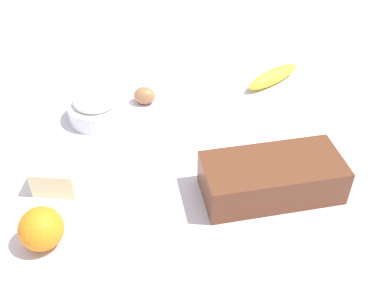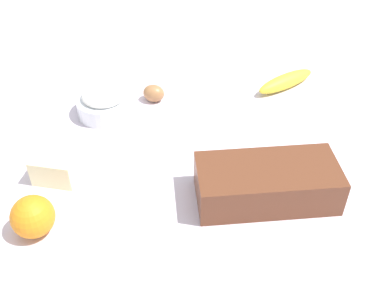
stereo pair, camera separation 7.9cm
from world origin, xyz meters
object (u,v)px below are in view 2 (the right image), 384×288
Objects in this scene: orange_fruit at (33,217)px; butter_block at (56,168)px; loaf_pan at (267,182)px; flour_bowl at (105,102)px; banana at (286,81)px; egg_near_butter at (154,93)px.

butter_block is at bearing -93.65° from orange_fruit.
loaf_pan is at bearing 171.69° from butter_block.
butter_block is at bearing 73.61° from flour_bowl.
banana is 2.34× the size of orange_fruit.
loaf_pan is at bearing 74.56° from banana.
banana is at bearing -138.26° from orange_fruit.
butter_block is at bearing 32.83° from banana.
orange_fruit is 1.43× the size of egg_near_butter.
egg_near_butter is (0.36, 0.06, 0.00)m from banana.
orange_fruit is at bearing 65.56° from egg_near_butter.
egg_near_butter is at bearing -155.17° from flour_bowl.
banana is (-0.48, -0.11, -0.01)m from flour_bowl.
egg_near_butter is at bearing 9.23° from banana.
orange_fruit reaches higher than flour_bowl.
banana is 0.66m from butter_block.
orange_fruit is 0.90× the size of butter_block.
flour_bowl is 0.25m from butter_block.
orange_fruit reaches higher than loaf_pan.
flour_bowl is at bearing -106.39° from butter_block.
egg_near_butter is at bearing -60.52° from loaf_pan.
orange_fruit is (0.08, 0.39, 0.01)m from flour_bowl.
flour_bowl reaches higher than egg_near_butter.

